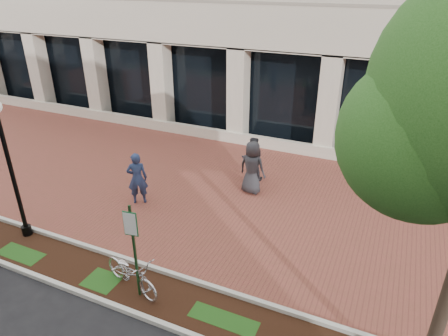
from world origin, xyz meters
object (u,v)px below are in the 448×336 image
at_px(lamppost, 9,164).
at_px(pedestrian_left, 137,178).
at_px(pedestrian_mid, 252,159).
at_px(pedestrian_right, 252,168).
at_px(bollard, 430,208).
at_px(parking_sign, 133,241).
at_px(locked_bicycle, 132,273).

distance_m(lamppost, pedestrian_left, 3.81).
height_order(pedestrian_mid, pedestrian_right, pedestrian_right).
height_order(lamppost, bollard, lamppost).
bearing_deg(pedestrian_mid, pedestrian_right, 87.92).
bearing_deg(bollard, pedestrian_left, -163.40).
distance_m(pedestrian_left, bollard, 9.32).
bearing_deg(bollard, pedestrian_right, -175.88).
distance_m(parking_sign, pedestrian_left, 4.51).
bearing_deg(pedestrian_left, pedestrian_mid, -165.62).
xyz_separation_m(pedestrian_right, bollard, (5.71, 0.41, -0.44)).
relative_size(pedestrian_left, pedestrian_mid, 1.08).
height_order(pedestrian_right, bollard, pedestrian_right).
relative_size(locked_bicycle, bollard, 1.83).
distance_m(pedestrian_left, pedestrian_mid, 4.28).
bearing_deg(parking_sign, pedestrian_right, 75.61).
distance_m(lamppost, pedestrian_right, 7.45).
xyz_separation_m(pedestrian_left, pedestrian_right, (3.21, 2.25, 0.05)).
distance_m(locked_bicycle, pedestrian_left, 4.22).
bearing_deg(lamppost, parking_sign, -8.99).
bearing_deg(pedestrian_left, lamppost, 22.87).
bearing_deg(locked_bicycle, parking_sign, -99.80).
relative_size(locked_bicycle, pedestrian_mid, 1.11).
xyz_separation_m(locked_bicycle, pedestrian_right, (0.93, 5.77, 0.47)).
xyz_separation_m(pedestrian_left, bollard, (8.92, 2.66, -0.40)).
height_order(locked_bicycle, pedestrian_mid, pedestrian_mid).
xyz_separation_m(pedestrian_mid, bollard, (6.05, -0.51, -0.32)).
bearing_deg(lamppost, pedestrian_left, 56.32).
distance_m(lamppost, pedestrian_mid, 7.94).
bearing_deg(bollard, lamppost, -152.77).
relative_size(pedestrian_mid, pedestrian_right, 0.88).
bearing_deg(pedestrian_mid, parking_sign, 65.31).
distance_m(parking_sign, locked_bicycle, 1.15).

